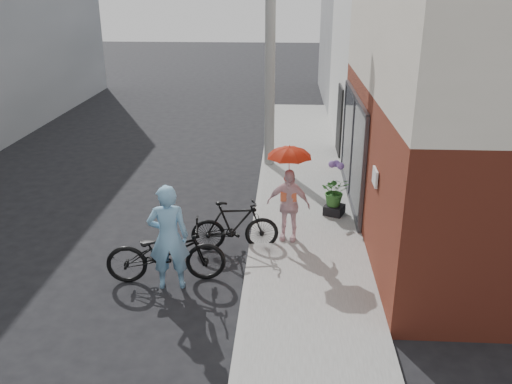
# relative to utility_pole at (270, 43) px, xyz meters

# --- Properties ---
(ground) EXTENTS (80.00, 80.00, 0.00)m
(ground) POSITION_rel_utility_pole_xyz_m (-1.10, -6.00, -3.50)
(ground) COLOR black
(ground) RESTS_ON ground
(sidewalk) EXTENTS (2.20, 24.00, 0.12)m
(sidewalk) POSITION_rel_utility_pole_xyz_m (1.00, -4.00, -3.44)
(sidewalk) COLOR gray
(sidewalk) RESTS_ON ground
(curb) EXTENTS (0.12, 24.00, 0.12)m
(curb) POSITION_rel_utility_pole_xyz_m (-0.16, -4.00, -3.44)
(curb) COLOR #9E9E99
(curb) RESTS_ON ground
(plaster_building) EXTENTS (8.00, 6.00, 7.00)m
(plaster_building) POSITION_rel_utility_pole_xyz_m (6.10, 3.00, 0.00)
(plaster_building) COLOR silver
(plaster_building) RESTS_ON ground
(east_building_far) EXTENTS (8.00, 8.00, 7.00)m
(east_building_far) POSITION_rel_utility_pole_xyz_m (6.10, 10.00, 0.00)
(east_building_far) COLOR gray
(east_building_far) RESTS_ON ground
(utility_pole) EXTENTS (0.28, 0.28, 7.00)m
(utility_pole) POSITION_rel_utility_pole_xyz_m (0.00, 0.00, 0.00)
(utility_pole) COLOR #9E9E99
(utility_pole) RESTS_ON ground
(officer) EXTENTS (0.76, 0.56, 1.92)m
(officer) POSITION_rel_utility_pole_xyz_m (-1.50, -6.66, -2.54)
(officer) COLOR #76ADD2
(officer) RESTS_ON ground
(bike_left) EXTENTS (2.19, 1.02, 1.11)m
(bike_left) POSITION_rel_utility_pole_xyz_m (-1.61, -6.46, -2.94)
(bike_left) COLOR black
(bike_left) RESTS_ON ground
(bike_right) EXTENTS (1.80, 0.73, 1.05)m
(bike_right) POSITION_rel_utility_pole_xyz_m (-0.50, -5.20, -2.98)
(bike_right) COLOR black
(bike_right) RESTS_ON ground
(kimono_woman) EXTENTS (0.93, 0.53, 1.50)m
(kimono_woman) POSITION_rel_utility_pole_xyz_m (0.55, -4.88, -2.63)
(kimono_woman) COLOR silver
(kimono_woman) RESTS_ON sidewalk
(parasol) EXTENTS (0.85, 0.85, 0.75)m
(parasol) POSITION_rel_utility_pole_xyz_m (0.55, -4.88, -1.51)
(parasol) COLOR red
(parasol) RESTS_ON kimono_woman
(planter) EXTENTS (0.53, 0.53, 0.21)m
(planter) POSITION_rel_utility_pole_xyz_m (1.60, -3.57, -3.27)
(planter) COLOR black
(planter) RESTS_ON sidewalk
(potted_plant) EXTENTS (0.62, 0.53, 0.68)m
(potted_plant) POSITION_rel_utility_pole_xyz_m (1.60, -3.57, -2.82)
(potted_plant) COLOR #35702D
(potted_plant) RESTS_ON planter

